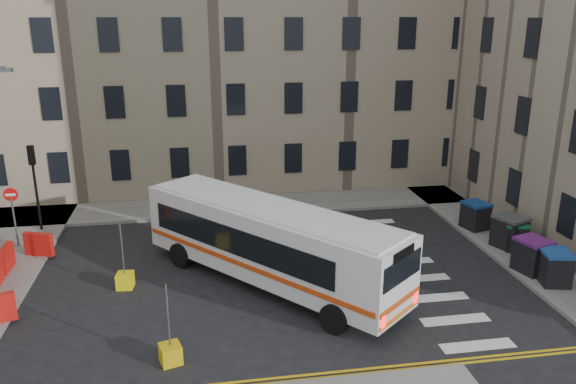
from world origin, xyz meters
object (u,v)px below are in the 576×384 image
object	(u,v)px
wheelie_bin_b	(532,255)
bollard_chevron	(171,354)
wheelie_bin_c	(513,235)
wheelie_bin_e	(475,215)
bollard_yellow	(125,280)
wheelie_bin_d	(510,232)
bus	(269,240)
wheelie_bin_a	(555,267)

from	to	relation	value
wheelie_bin_b	bollard_chevron	distance (m)	14.54
wheelie_bin_b	wheelie_bin_c	xyz separation A→B (m)	(0.54, 2.27, -0.08)
wheelie_bin_b	wheelie_bin_e	bearing A→B (deg)	73.31
bollard_yellow	bollard_chevron	distance (m)	5.56
wheelie_bin_d	wheelie_bin_e	xyz separation A→B (m)	(-0.38, 2.39, -0.07)
wheelie_bin_d	bollard_chevron	xyz separation A→B (m)	(-14.47, -6.19, -0.57)
wheelie_bin_e	bollard_chevron	distance (m)	16.50
wheelie_bin_d	bus	bearing A→B (deg)	165.83
wheelie_bin_a	wheelie_bin_e	xyz separation A→B (m)	(-0.21, 5.92, -0.01)
wheelie_bin_d	bollard_yellow	bearing A→B (deg)	161.49
wheelie_bin_d	wheelie_bin_e	size ratio (longest dim) A/B	1.17
wheelie_bin_d	bollard_yellow	world-z (taller)	wheelie_bin_d
bus	wheelie_bin_d	xyz separation A→B (m)	(10.86, 1.47, -0.92)
wheelie_bin_a	bus	bearing A→B (deg)	-178.09
wheelie_bin_a	bollard_chevron	world-z (taller)	wheelie_bin_a
wheelie_bin_c	wheelie_bin_d	xyz separation A→B (m)	(-0.11, 0.16, 0.11)
wheelie_bin_b	wheelie_bin_d	world-z (taller)	wheelie_bin_d
wheelie_bin_b	wheelie_bin_c	bearing A→B (deg)	60.50
bus	wheelie_bin_b	size ratio (longest dim) A/B	6.93
bus	bollard_yellow	distance (m)	5.71
bollard_yellow	wheelie_bin_a	bearing A→B (deg)	-9.04
wheelie_bin_b	wheelie_bin_c	distance (m)	2.33
bus	wheelie_bin_e	distance (m)	11.20
bollard_yellow	wheelie_bin_d	bearing A→B (deg)	3.36
wheelie_bin_c	bollard_chevron	xyz separation A→B (m)	(-14.57, -6.02, -0.46)
wheelie_bin_c	wheelie_bin_d	distance (m)	0.22
bus	bollard_chevron	size ratio (longest dim) A/B	17.21
wheelie_bin_e	bollard_yellow	xyz separation A→B (m)	(-15.96, -3.35, -0.50)
wheelie_bin_e	bollard_chevron	world-z (taller)	wheelie_bin_e
bollard_chevron	wheelie_bin_c	bearing A→B (deg)	22.46
wheelie_bin_d	wheelie_bin_b	bearing A→B (deg)	-121.97
wheelie_bin_c	bus	bearing A→B (deg)	-163.93
bus	wheelie_bin_c	world-z (taller)	bus
bus	wheelie_bin_d	size ratio (longest dim) A/B	6.39
wheelie_bin_d	bollard_yellow	distance (m)	16.38
bollard_chevron	wheelie_bin_d	bearing A→B (deg)	23.16
bollard_chevron	bollard_yellow	bearing A→B (deg)	109.75
bus	wheelie_bin_c	distance (m)	11.09
wheelie_bin_c	bollard_yellow	size ratio (longest dim) A/B	2.06
wheelie_bin_b	wheelie_bin_e	xyz separation A→B (m)	(0.05, 4.82, -0.04)
wheelie_bin_c	bollard_yellow	world-z (taller)	wheelie_bin_c
wheelie_bin_b	bollard_yellow	xyz separation A→B (m)	(-15.91, 1.47, -0.54)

